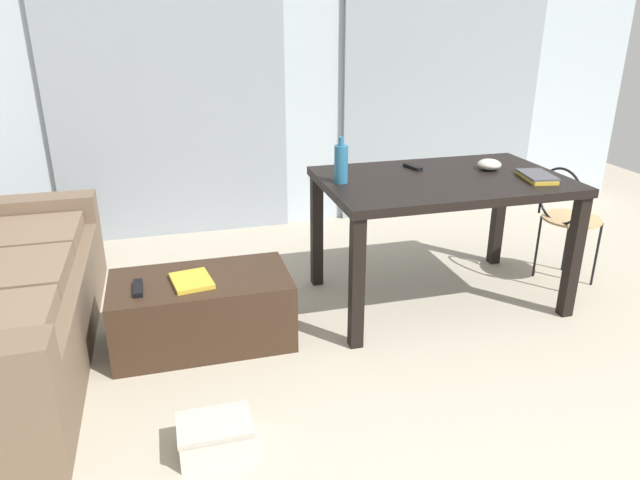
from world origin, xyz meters
TOP-DOWN VIEW (x-y plane):
  - ground_plane at (0.00, 1.23)m, footprint 7.80×7.80m
  - wall_back at (0.00, 3.25)m, footprint 5.94×0.10m
  - curtains at (0.00, 3.17)m, footprint 4.06×0.03m
  - coffee_table at (-1.10, 1.42)m, footprint 0.95×0.51m
  - craft_table at (0.36, 1.56)m, footprint 1.43×0.91m
  - wire_chair at (1.25, 1.55)m, footprint 0.37×0.39m
  - bottle_near at (-0.26, 1.61)m, footprint 0.08×0.08m
  - bowl at (0.71, 1.64)m, footprint 0.14×0.14m
  - book_stack at (0.86, 1.38)m, footprint 0.20×0.31m
  - tv_remote_on_table at (0.26, 1.79)m, footprint 0.08×0.15m
  - tv_remote_primary at (-1.41, 1.36)m, footprint 0.05×0.18m
  - magazine at (-1.15, 1.37)m, footprint 0.23×0.27m
  - shoebox at (-1.13, 0.52)m, footprint 0.31×0.22m

SIDE VIEW (x-z plane):
  - ground_plane at x=0.00m, z-range 0.00..0.00m
  - shoebox at x=-1.13m, z-range 0.00..0.14m
  - coffee_table at x=-1.10m, z-range 0.00..0.38m
  - magazine at x=-1.15m, z-range 0.38..0.41m
  - tv_remote_primary at x=-1.41m, z-range 0.38..0.41m
  - wire_chair at x=1.25m, z-range 0.10..0.90m
  - craft_table at x=0.36m, z-range 0.30..1.10m
  - tv_remote_on_table at x=0.26m, z-range 0.80..0.82m
  - book_stack at x=0.86m, z-range 0.80..0.83m
  - bowl at x=0.71m, z-range 0.80..0.86m
  - bottle_near at x=-0.26m, z-range 0.78..1.04m
  - curtains at x=0.00m, z-range 0.00..2.33m
  - wall_back at x=0.00m, z-range 0.00..2.63m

